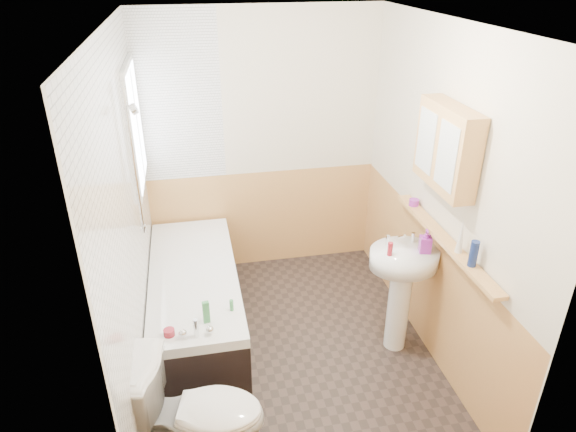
# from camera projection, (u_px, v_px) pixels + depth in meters

# --- Properties ---
(floor) EXTENTS (2.80, 2.80, 0.00)m
(floor) POSITION_uv_depth(u_px,v_px,m) (292.00, 350.00, 4.16)
(floor) COLOR black
(floor) RESTS_ON ground
(ceiling) EXTENTS (2.80, 2.80, 0.00)m
(ceiling) POSITION_uv_depth(u_px,v_px,m) (293.00, 23.00, 3.01)
(ceiling) COLOR white
(ceiling) RESTS_ON ground
(wall_back) EXTENTS (2.20, 0.02, 2.50)m
(wall_back) POSITION_uv_depth(u_px,v_px,m) (262.00, 146.00, 4.81)
(wall_back) COLOR beige
(wall_back) RESTS_ON ground
(wall_front) EXTENTS (2.20, 0.02, 2.50)m
(wall_front) POSITION_uv_depth(u_px,v_px,m) (355.00, 349.00, 2.36)
(wall_front) COLOR beige
(wall_front) RESTS_ON ground
(wall_left) EXTENTS (0.02, 2.80, 2.50)m
(wall_left) POSITION_uv_depth(u_px,v_px,m) (128.00, 228.00, 3.39)
(wall_left) COLOR beige
(wall_left) RESTS_ON ground
(wall_right) EXTENTS (0.02, 2.80, 2.50)m
(wall_right) POSITION_uv_depth(u_px,v_px,m) (439.00, 200.00, 3.78)
(wall_right) COLOR beige
(wall_right) RESTS_ON ground
(wainscot_right) EXTENTS (0.01, 2.80, 1.00)m
(wainscot_right) POSITION_uv_depth(u_px,v_px,m) (424.00, 284.00, 4.12)
(wainscot_right) COLOR tan
(wainscot_right) RESTS_ON wall_right
(wainscot_back) EXTENTS (2.20, 0.01, 1.00)m
(wainscot_back) POSITION_uv_depth(u_px,v_px,m) (264.00, 218.00, 5.14)
(wainscot_back) COLOR tan
(wainscot_back) RESTS_ON wall_back
(tile_cladding_left) EXTENTS (0.01, 2.80, 2.50)m
(tile_cladding_left) POSITION_uv_depth(u_px,v_px,m) (132.00, 227.00, 3.39)
(tile_cladding_left) COLOR white
(tile_cladding_left) RESTS_ON wall_left
(tile_return_back) EXTENTS (0.75, 0.01, 1.50)m
(tile_return_back) POSITION_uv_depth(u_px,v_px,m) (178.00, 98.00, 4.44)
(tile_return_back) COLOR white
(tile_return_back) RESTS_ON wall_back
(window) EXTENTS (0.03, 0.79, 0.99)m
(window) POSITION_uv_depth(u_px,v_px,m) (136.00, 126.00, 4.04)
(window) COLOR white
(window) RESTS_ON wall_left
(bathtub) EXTENTS (0.70, 1.80, 0.70)m
(bathtub) POSITION_uv_depth(u_px,v_px,m) (195.00, 299.00, 4.29)
(bathtub) COLOR black
(bathtub) RESTS_ON floor
(shower_riser) EXTENTS (0.10, 0.07, 1.10)m
(shower_riser) POSITION_uv_depth(u_px,v_px,m) (134.00, 148.00, 3.48)
(shower_riser) COLOR silver
(shower_riser) RESTS_ON wall_left
(toilet) EXTENTS (0.90, 0.64, 0.80)m
(toilet) POSITION_uv_depth(u_px,v_px,m) (198.00, 415.00, 3.07)
(toilet) COLOR white
(toilet) RESTS_ON floor
(sink) EXTENTS (0.53, 0.43, 1.02)m
(sink) POSITION_uv_depth(u_px,v_px,m) (402.00, 279.00, 3.93)
(sink) COLOR white
(sink) RESTS_ON floor
(pine_shelf) EXTENTS (0.10, 1.45, 0.03)m
(pine_shelf) POSITION_uv_depth(u_px,v_px,m) (444.00, 239.00, 3.62)
(pine_shelf) COLOR tan
(pine_shelf) RESTS_ON wall_right
(medicine_cabinet) EXTENTS (0.16, 0.63, 0.57)m
(medicine_cabinet) POSITION_uv_depth(u_px,v_px,m) (447.00, 148.00, 3.40)
(medicine_cabinet) COLOR tan
(medicine_cabinet) RESTS_ON wall_right
(foam_can) EXTENTS (0.06, 0.06, 0.18)m
(foam_can) POSITION_uv_depth(u_px,v_px,m) (474.00, 254.00, 3.24)
(foam_can) COLOR navy
(foam_can) RESTS_ON pine_shelf
(green_bottle) EXTENTS (0.06, 0.06, 0.25)m
(green_bottle) POSITION_uv_depth(u_px,v_px,m) (461.00, 236.00, 3.38)
(green_bottle) COLOR silver
(green_bottle) RESTS_ON pine_shelf
(black_jar) EXTENTS (0.08, 0.08, 0.05)m
(black_jar) POSITION_uv_depth(u_px,v_px,m) (414.00, 202.00, 4.06)
(black_jar) COLOR purple
(black_jar) RESTS_ON pine_shelf
(soap_bottle) EXTENTS (0.13, 0.20, 0.08)m
(soap_bottle) POSITION_uv_depth(u_px,v_px,m) (425.00, 247.00, 3.77)
(soap_bottle) COLOR purple
(soap_bottle) RESTS_ON sink
(clear_bottle) EXTENTS (0.05, 0.05, 0.10)m
(clear_bottle) POSITION_uv_depth(u_px,v_px,m) (390.00, 249.00, 3.72)
(clear_bottle) COLOR maroon
(clear_bottle) RESTS_ON sink
(blue_gel) EXTENTS (0.05, 0.04, 0.17)m
(blue_gel) POSITION_uv_depth(u_px,v_px,m) (206.00, 312.00, 3.56)
(blue_gel) COLOR #388447
(blue_gel) RESTS_ON bathtub
(cream_jar) EXTENTS (0.08, 0.08, 0.05)m
(cream_jar) POSITION_uv_depth(u_px,v_px,m) (169.00, 332.00, 3.47)
(cream_jar) COLOR maroon
(cream_jar) RESTS_ON bathtub
(orange_bottle) EXTENTS (0.03, 0.03, 0.09)m
(orange_bottle) POSITION_uv_depth(u_px,v_px,m) (232.00, 305.00, 3.70)
(orange_bottle) COLOR #388447
(orange_bottle) RESTS_ON bathtub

